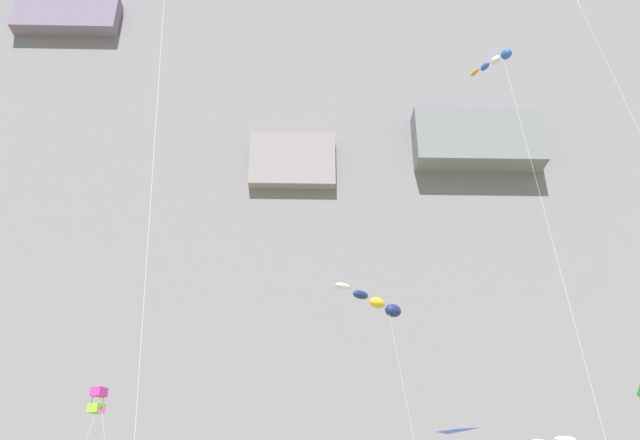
{
  "coord_description": "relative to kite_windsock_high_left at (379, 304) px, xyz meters",
  "views": [
    {
      "loc": [
        1.51,
        -2.69,
        3.24
      ],
      "look_at": [
        2.21,
        25.95,
        17.46
      ],
      "focal_mm": 34.29,
      "sensor_mm": 36.0,
      "label": 1
    }
  ],
  "objects": [
    {
      "name": "kite_windsock_near_cliff",
      "position": [
        6.61,
        -4.67,
        12.55
      ],
      "size": [
        1.86,
        6.69,
        26.81
      ],
      "color": "blue",
      "rests_on": "ground"
    },
    {
      "name": "cliff_face",
      "position": [
        -5.38,
        34.84,
        26.44
      ],
      "size": [
        180.0,
        27.06,
        80.14
      ],
      "color": "gray",
      "rests_on": "ground"
    },
    {
      "name": "kite_box_upper_left",
      "position": [
        -15.6,
        4.86,
        -4.22
      ],
      "size": [
        0.92,
        6.1,
        10.15
      ],
      "color": "#CC3399",
      "rests_on": "ground"
    },
    {
      "name": "kite_windsock_high_left",
      "position": [
        0.0,
        0.0,
        0.0
      ],
      "size": [
        4.78,
        3.96,
        14.11
      ],
      "color": "navy",
      "rests_on": "ground"
    },
    {
      "name": "kite_delta_far_right",
      "position": [
        -13.05,
        -0.91,
        -6.03
      ],
      "size": [
        2.5,
        1.57,
        8.15
      ],
      "color": "white",
      "rests_on": "ground"
    }
  ]
}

